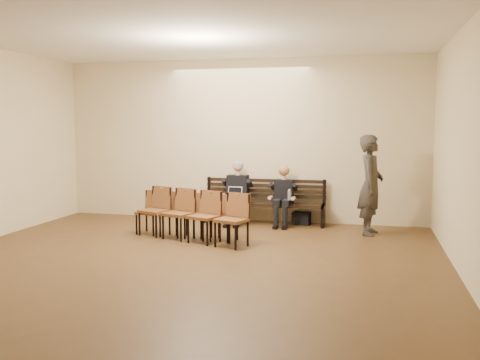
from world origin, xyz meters
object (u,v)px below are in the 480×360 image
object	(u,v)px
seated_man	(237,193)
laptop	(234,199)
bench	(263,213)
bag	(301,218)
chair_row_front	(191,215)
chair_row_back	(186,215)
seated_woman	(283,199)
water_bottle	(289,200)
passerby	(371,177)

from	to	relation	value
seated_man	laptop	bearing A→B (deg)	-97.17
bench	bag	size ratio (longest dim) A/B	7.27
seated_man	chair_row_front	distance (m)	1.87
laptop	bench	bearing A→B (deg)	15.75
laptop	bag	world-z (taller)	laptop
seated_man	chair_row_back	world-z (taller)	seated_man
chair_row_back	seated_man	bearing A→B (deg)	79.54
seated_man	seated_woman	bearing A→B (deg)	0.00
chair_row_front	chair_row_back	size ratio (longest dim) A/B	1.12
bag	chair_row_front	bearing A→B (deg)	-130.69
laptop	bag	size ratio (longest dim) A/B	0.84
water_bottle	passerby	bearing A→B (deg)	-9.83
seated_man	seated_woman	distance (m)	0.99
water_bottle	chair_row_back	xyz separation A→B (m)	(-1.75, -1.36, -0.15)
bench	chair_row_back	bearing A→B (deg)	-124.27
water_bottle	seated_woman	bearing A→B (deg)	128.44
bench	laptop	distance (m)	0.73
bench	seated_man	bearing A→B (deg)	-167.74
bench	laptop	world-z (taller)	laptop
seated_woman	laptop	xyz separation A→B (m)	(-1.01, -0.18, 0.00)
chair_row_back	passerby	bearing A→B (deg)	28.39
seated_woman	water_bottle	xyz separation A→B (m)	(0.16, -0.20, 0.01)
laptop	water_bottle	bearing A→B (deg)	-12.99
bench	laptop	bearing A→B (deg)	-152.26
laptop	passerby	xyz separation A→B (m)	(2.77, -0.30, 0.54)
bag	chair_row_back	size ratio (longest dim) A/B	0.18
chair_row_back	laptop	bearing A→B (deg)	77.88
laptop	seated_man	bearing A→B (deg)	70.84
seated_man	seated_woman	size ratio (longest dim) A/B	1.18
seated_man	laptop	size ratio (longest dim) A/B	4.36
laptop	chair_row_front	size ratio (longest dim) A/B	0.13
laptop	water_bottle	world-z (taller)	water_bottle
water_bottle	bench	bearing A→B (deg)	151.58
passerby	seated_man	bearing A→B (deg)	88.77
seated_woman	chair_row_back	world-z (taller)	seated_woman
bench	chair_row_back	world-z (taller)	chair_row_back
laptop	chair_row_front	xyz separation A→B (m)	(-0.38, -1.64, -0.10)
bench	bag	bearing A→B (deg)	7.15
laptop	chair_row_back	size ratio (longest dim) A/B	0.15
seated_woman	laptop	world-z (taller)	seated_woman
water_bottle	bag	distance (m)	0.64
seated_man	bag	xyz separation A→B (m)	(1.35, 0.22, -0.52)
seated_woman	bag	xyz separation A→B (m)	(0.36, 0.22, -0.42)
seated_man	chair_row_front	size ratio (longest dim) A/B	0.58
bag	chair_row_front	world-z (taller)	chair_row_front
passerby	chair_row_front	size ratio (longest dim) A/B	0.97
bag	chair_row_front	xyz separation A→B (m)	(-1.75, -2.04, 0.33)
chair_row_front	seated_man	bearing A→B (deg)	97.21
seated_woman	chair_row_back	size ratio (longest dim) A/B	0.55
seated_man	water_bottle	world-z (taller)	seated_man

